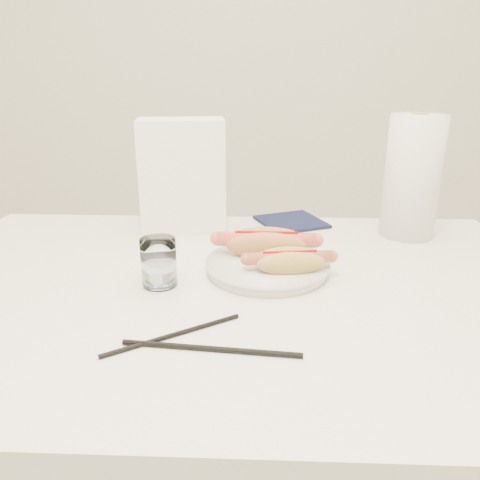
{
  "coord_description": "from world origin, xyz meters",
  "views": [
    {
      "loc": [
        0.05,
        -0.75,
        1.1
      ],
      "look_at": [
        0.02,
        0.03,
        0.82
      ],
      "focal_mm": 35.09,
      "sensor_mm": 36.0,
      "label": 1
    }
  ],
  "objects_px": {
    "table": "(228,313)",
    "hotdog_right": "(289,261)",
    "water_glass": "(159,262)",
    "hotdog_left": "(266,243)",
    "napkin_box": "(183,176)",
    "paper_towel_roll": "(412,177)",
    "plate": "(267,267)"
  },
  "relations": [
    {
      "from": "paper_towel_roll",
      "to": "hotdog_left",
      "type": "bearing_deg",
      "value": -149.92
    },
    {
      "from": "table",
      "to": "napkin_box",
      "type": "height_order",
      "value": "napkin_box"
    },
    {
      "from": "water_glass",
      "to": "paper_towel_roll",
      "type": "xyz_separation_m",
      "value": [
        0.51,
        0.29,
        0.09
      ]
    },
    {
      "from": "table",
      "to": "water_glass",
      "type": "distance_m",
      "value": 0.16
    },
    {
      "from": "hotdog_right",
      "to": "table",
      "type": "bearing_deg",
      "value": 179.13
    },
    {
      "from": "napkin_box",
      "to": "hotdog_left",
      "type": "bearing_deg",
      "value": -55.65
    },
    {
      "from": "table",
      "to": "napkin_box",
      "type": "bearing_deg",
      "value": 112.19
    },
    {
      "from": "table",
      "to": "hotdog_left",
      "type": "bearing_deg",
      "value": 52.36
    },
    {
      "from": "table",
      "to": "plate",
      "type": "xyz_separation_m",
      "value": [
        0.07,
        0.05,
        0.07
      ]
    },
    {
      "from": "napkin_box",
      "to": "water_glass",
      "type": "bearing_deg",
      "value": -97.21
    },
    {
      "from": "water_glass",
      "to": "napkin_box",
      "type": "relative_size",
      "value": 0.33
    },
    {
      "from": "table",
      "to": "hotdog_right",
      "type": "height_order",
      "value": "hotdog_right"
    },
    {
      "from": "plate",
      "to": "hotdog_right",
      "type": "distance_m",
      "value": 0.06
    },
    {
      "from": "water_glass",
      "to": "paper_towel_roll",
      "type": "distance_m",
      "value": 0.59
    },
    {
      "from": "hotdog_right",
      "to": "napkin_box",
      "type": "relative_size",
      "value": 0.6
    },
    {
      "from": "hotdog_right",
      "to": "water_glass",
      "type": "height_order",
      "value": "water_glass"
    },
    {
      "from": "table",
      "to": "paper_towel_roll",
      "type": "xyz_separation_m",
      "value": [
        0.39,
        0.27,
        0.19
      ]
    },
    {
      "from": "hotdog_left",
      "to": "hotdog_right",
      "type": "distance_m",
      "value": 0.09
    },
    {
      "from": "napkin_box",
      "to": "paper_towel_roll",
      "type": "xyz_separation_m",
      "value": [
        0.51,
        -0.02,
        0.01
      ]
    },
    {
      "from": "water_glass",
      "to": "paper_towel_roll",
      "type": "bearing_deg",
      "value": 29.47
    },
    {
      "from": "plate",
      "to": "paper_towel_roll",
      "type": "distance_m",
      "value": 0.41
    },
    {
      "from": "hotdog_left",
      "to": "water_glass",
      "type": "relative_size",
      "value": 2.23
    },
    {
      "from": "plate",
      "to": "hotdog_right",
      "type": "xyz_separation_m",
      "value": [
        0.04,
        -0.04,
        0.03
      ]
    },
    {
      "from": "plate",
      "to": "water_glass",
      "type": "height_order",
      "value": "water_glass"
    },
    {
      "from": "table",
      "to": "plate",
      "type": "height_order",
      "value": "plate"
    },
    {
      "from": "hotdog_right",
      "to": "napkin_box",
      "type": "bearing_deg",
      "value": 121.21
    },
    {
      "from": "plate",
      "to": "hotdog_left",
      "type": "bearing_deg",
      "value": 92.75
    },
    {
      "from": "hotdog_right",
      "to": "water_glass",
      "type": "xyz_separation_m",
      "value": [
        -0.23,
        -0.03,
        0.0
      ]
    },
    {
      "from": "hotdog_left",
      "to": "water_glass",
      "type": "xyz_separation_m",
      "value": [
        -0.19,
        -0.1,
        -0.0
      ]
    },
    {
      "from": "hotdog_left",
      "to": "napkin_box",
      "type": "bearing_deg",
      "value": 133.01
    },
    {
      "from": "table",
      "to": "napkin_box",
      "type": "relative_size",
      "value": 4.71
    },
    {
      "from": "napkin_box",
      "to": "hotdog_right",
      "type": "bearing_deg",
      "value": -59.0
    }
  ]
}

